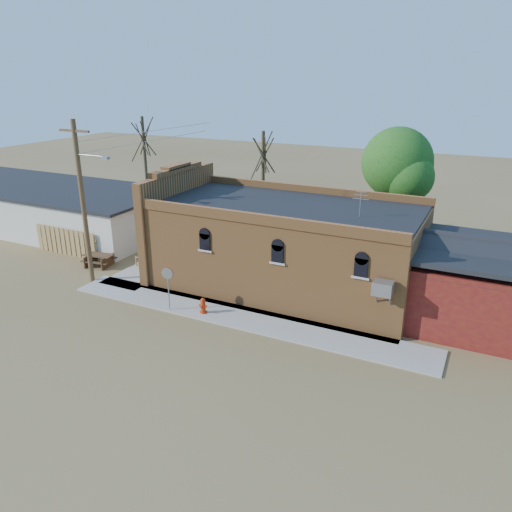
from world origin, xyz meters
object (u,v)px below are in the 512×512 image
at_px(fire_hydrant, 203,305).
at_px(utility_pole, 83,200).
at_px(trash_barrel, 156,250).
at_px(brick_bar, 281,245).
at_px(stop_sign, 168,277).
at_px(picnic_table, 99,258).

bearing_deg(fire_hydrant, utility_pole, 151.44).
height_order(fire_hydrant, trash_barrel, fire_hydrant).
bearing_deg(brick_bar, stop_sign, -123.33).
relative_size(brick_bar, picnic_table, 8.22).
xyz_separation_m(utility_pole, trash_barrel, (0.84, 4.80, -4.32)).
distance_m(fire_hydrant, trash_barrel, 8.96).
height_order(utility_pole, trash_barrel, utility_pole).
bearing_deg(utility_pole, picnic_table, 124.13).
height_order(brick_bar, picnic_table, brick_bar).
bearing_deg(fire_hydrant, stop_sign, 171.44).
bearing_deg(utility_pole, trash_barrel, 80.02).
bearing_deg(picnic_table, stop_sign, -32.68).
xyz_separation_m(utility_pole, picnic_table, (-1.36, 2.00, -4.28)).
xyz_separation_m(stop_sign, picnic_table, (-7.53, 3.20, -1.33)).
distance_m(utility_pole, trash_barrel, 6.51).
xyz_separation_m(brick_bar, trash_barrel, (-8.94, 0.51, -1.88)).
distance_m(brick_bar, stop_sign, 6.60).
xyz_separation_m(utility_pole, stop_sign, (6.17, -1.20, -2.96)).
xyz_separation_m(brick_bar, fire_hydrant, (-1.92, -5.06, -1.87)).
bearing_deg(trash_barrel, picnic_table, -128.16).
xyz_separation_m(brick_bar, utility_pole, (-9.79, -4.29, 2.43)).
height_order(brick_bar, fire_hydrant, brick_bar).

